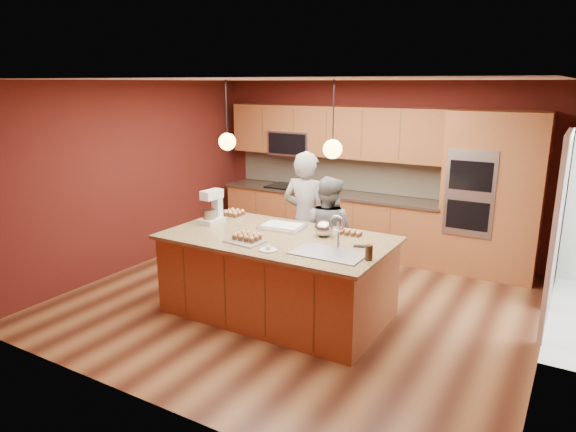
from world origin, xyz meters
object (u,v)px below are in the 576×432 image
Objects in this scene: person_left at (306,219)px; stand_mixer at (212,209)px; person_right at (328,234)px; island at (278,275)px; mixing_bowl at (324,229)px.

person_left is 4.31× the size of stand_mixer.
person_left is at bearing 6.43° from person_right.
person_left is 0.36m from person_right.
island is 1.08m from person_left.
island is 1.43× the size of person_left.
mixing_bowl is (1.46, 0.20, -0.09)m from stand_mixer.
island is at bearing -0.81° from stand_mixer.
stand_mixer reaches higher than mixing_bowl.
person_left reaches higher than mixing_bowl.
person_right is at bearing 179.05° from person_left.
mixing_bowl is (0.62, -0.71, 0.14)m from person_left.
mixing_bowl is at bearing 31.80° from island.
person_left is 1.26m from stand_mixer.
stand_mixer is at bearing 175.59° from island.
stand_mixer is (-1.02, 0.08, 0.65)m from island.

